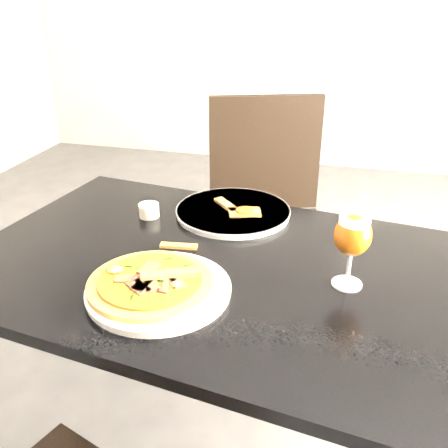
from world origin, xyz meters
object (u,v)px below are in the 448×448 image
(dining_table, at_px, (208,291))
(pizza, at_px, (151,282))
(chair_far, at_px, (268,219))
(beer_glass, at_px, (353,236))

(dining_table, bearing_deg, pizza, -108.22)
(chair_far, height_order, pizza, chair_far)
(dining_table, height_order, pizza, pizza)
(chair_far, relative_size, beer_glass, 5.69)
(pizza, bearing_deg, dining_table, 64.38)
(dining_table, distance_m, beer_glass, 0.40)
(pizza, bearing_deg, chair_far, 82.68)
(dining_table, height_order, beer_glass, beer_glass)
(dining_table, relative_size, pizza, 4.64)
(pizza, height_order, beer_glass, beer_glass)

